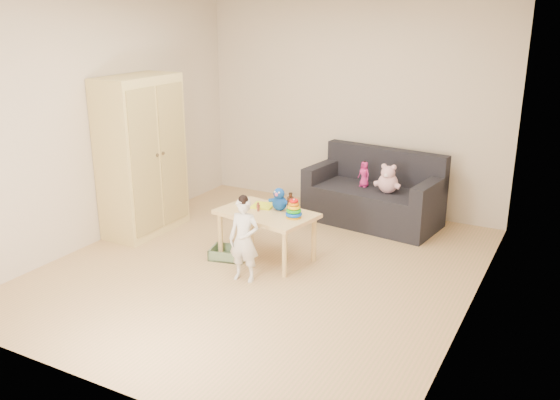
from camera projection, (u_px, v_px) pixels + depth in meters
The scene contains 13 objects.
room at pixel (263, 141), 5.58m from camera, with size 4.50×4.50×4.50m.
wardrobe at pixel (142, 156), 6.71m from camera, with size 0.50×1.00×1.80m, color #E3CA7C.
sofa at pixel (372, 205), 7.16m from camera, with size 1.57×0.78×0.44m, color black.
play_table at pixel (267, 235), 6.12m from camera, with size 0.97×0.61×0.51m, color #ECBB81.
storage_bin at pixel (229, 253), 6.18m from camera, with size 0.37×0.28×0.11m, color #627F5C, non-canonical shape.
toddler at pixel (244, 240), 5.59m from camera, with size 0.30×0.20×0.81m, color white.
pink_bear at pixel (388, 181), 6.87m from camera, with size 0.25×0.22×0.29m, color #F2B2BD, non-canonical shape.
doll at pixel (364, 174), 7.10m from camera, with size 0.15×0.10×0.30m, color #D42780.
ring_stacker at pixel (294, 210), 5.86m from camera, with size 0.17×0.17×0.19m.
brown_bottle at pixel (290, 204), 6.01m from camera, with size 0.07×0.07×0.21m.
blue_plush at pixel (279, 199), 6.06m from camera, with size 0.20×0.16×0.24m, color blue, non-canonical shape.
wooden_figure at pixel (258, 207), 6.04m from camera, with size 0.04×0.03×0.10m, color brown, non-canonical shape.
yellow_book at pixel (263, 206), 6.21m from camera, with size 0.22×0.22×0.02m, color #EBFF1A.
Camera 1 is at (2.74, -4.75, 2.49)m, focal length 38.00 mm.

